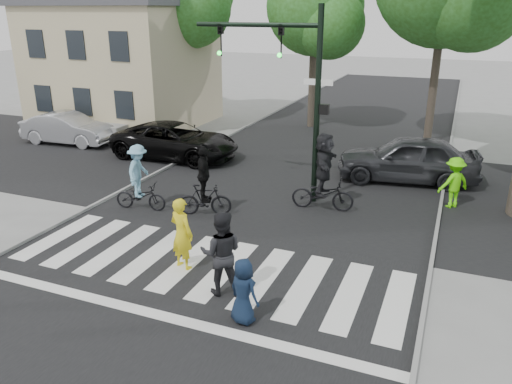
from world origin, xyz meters
TOP-DOWN VIEW (x-y plane):
  - ground at (0.00, 0.00)m, footprint 120.00×120.00m
  - road_stem at (0.00, 5.00)m, footprint 10.00×70.00m
  - road_cross at (0.00, 8.00)m, footprint 70.00×10.00m
  - curb_left at (-5.05, 5.00)m, footprint 0.10×70.00m
  - curb_right at (5.05, 5.00)m, footprint 0.10×70.00m
  - crosswalk at (0.00, 0.66)m, footprint 10.00×3.85m
  - traffic_signal at (0.35, 6.20)m, footprint 4.45×0.29m
  - bg_tree_0 at (-13.74, 16.00)m, footprint 5.46×5.20m
  - bg_tree_2 at (-1.76, 16.62)m, footprint 5.04×4.80m
  - house at (-11.49, 13.98)m, footprint 8.40×8.10m
  - pedestrian_woman at (-0.47, 0.76)m, footprint 0.74×0.59m
  - pedestrian_child at (1.76, -0.74)m, footprint 0.78×0.64m
  - pedestrian_adult at (0.89, 0.09)m, footprint 1.12×1.00m
  - cyclist_left at (-3.55, 3.52)m, footprint 1.69×1.14m
  - cyclist_mid at (-1.51, 3.86)m, footprint 1.66×1.06m
  - cyclist_right at (1.64, 5.64)m, footprint 1.97×1.83m
  - car_suv at (-5.51, 8.89)m, footprint 5.28×2.44m
  - car_silver at (-11.31, 9.09)m, footprint 4.41×1.78m
  - car_grey at (3.72, 9.44)m, footprint 5.12×2.65m
  - bystander_hivis at (5.33, 7.34)m, footprint 1.18×1.13m

SIDE VIEW (x-z plane):
  - ground at x=0.00m, z-range 0.00..0.00m
  - road_stem at x=0.00m, z-range 0.00..0.01m
  - road_cross at x=0.00m, z-range 0.00..0.01m
  - crosswalk at x=0.00m, z-range 0.00..0.01m
  - curb_left at x=-5.05m, z-range 0.00..0.10m
  - curb_right at x=5.05m, z-range 0.00..0.10m
  - pedestrian_child at x=1.76m, z-range 0.00..1.37m
  - car_silver at x=-11.31m, z-range 0.00..1.42m
  - car_suv at x=-5.51m, z-range 0.00..1.46m
  - bystander_hivis at x=5.33m, z-range 0.00..1.61m
  - car_grey at x=3.72m, z-range 0.00..1.67m
  - cyclist_mid at x=-1.51m, z-range -0.19..1.91m
  - pedestrian_woman at x=-0.47m, z-range 0.00..1.77m
  - cyclist_left at x=-3.55m, z-range -0.14..1.92m
  - pedestrian_adult at x=0.89m, z-range 0.00..1.90m
  - cyclist_right at x=1.64m, z-range -0.13..2.28m
  - house at x=-11.49m, z-range -0.61..8.21m
  - traffic_signal at x=0.35m, z-range 0.90..6.90m
  - bg_tree_2 at x=-1.76m, z-range 1.58..9.98m
  - bg_tree_0 at x=-13.74m, z-range 1.66..10.63m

